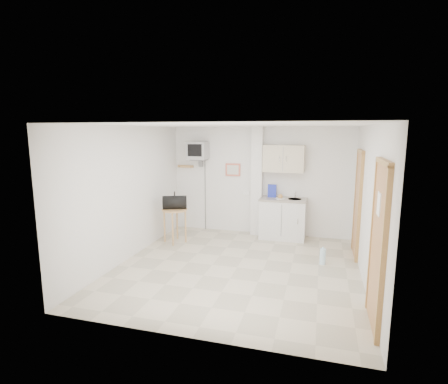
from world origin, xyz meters
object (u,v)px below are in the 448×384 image
(round_table, at_px, (175,215))
(duffel_bag, at_px, (175,202))
(water_bottle, at_px, (323,256))
(crt_television, at_px, (198,151))

(round_table, distance_m, duffel_bag, 0.27)
(duffel_bag, bearing_deg, water_bottle, -31.71)
(crt_television, relative_size, round_table, 2.90)
(crt_television, xyz_separation_m, round_table, (-0.20, -0.97, -1.32))
(round_table, height_order, water_bottle, round_table)
(round_table, distance_m, water_bottle, 3.19)
(round_table, relative_size, duffel_bag, 1.27)
(crt_television, distance_m, duffel_bag, 1.42)
(round_table, bearing_deg, crt_television, 78.36)
(round_table, xyz_separation_m, water_bottle, (3.12, -0.47, -0.47))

